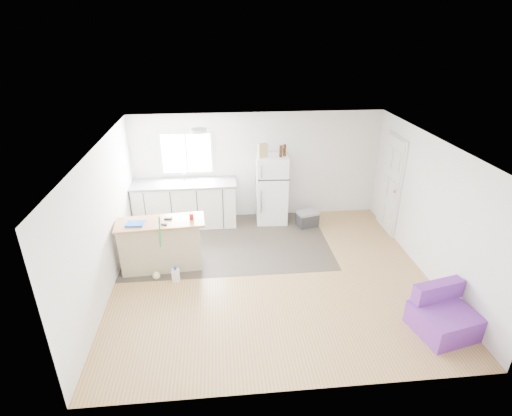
{
  "coord_description": "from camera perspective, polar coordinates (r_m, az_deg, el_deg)",
  "views": [
    {
      "loc": [
        -0.86,
        -5.94,
        4.13
      ],
      "look_at": [
        -0.21,
        0.7,
        1.01
      ],
      "focal_mm": 28.0,
      "sensor_mm": 36.0,
      "label": 1
    }
  ],
  "objects": [
    {
      "name": "tool_b",
      "position": [
        7.06,
        -13.0,
        -2.29
      ],
      "size": [
        0.11,
        0.07,
        0.03
      ],
      "primitive_type": "cube",
      "rotation": [
        0.0,
        0.0,
        -0.32
      ],
      "color": "black",
      "rests_on": "peninsula"
    },
    {
      "name": "ceiling_fixture",
      "position": [
        7.36,
        -8.21,
        10.91
      ],
      "size": [
        0.3,
        0.3,
        0.07
      ],
      "primitive_type": "cylinder",
      "color": "white",
      "rests_on": "ceiling"
    },
    {
      "name": "bottle_right",
      "position": [
        8.59,
        4.09,
        8.25
      ],
      "size": [
        0.09,
        0.09,
        0.25
      ],
      "primitive_type": "cylinder",
      "rotation": [
        0.0,
        0.0,
        0.43
      ],
      "color": "#351B09",
      "rests_on": "refrigerator"
    },
    {
      "name": "cardboard_box",
      "position": [
        8.46,
        0.96,
        8.22
      ],
      "size": [
        0.22,
        0.15,
        0.3
      ],
      "primitive_type": "cube",
      "rotation": [
        0.0,
        0.0,
        0.3
      ],
      "color": "tan",
      "rests_on": "refrigerator"
    },
    {
      "name": "peninsula",
      "position": [
        7.44,
        -13.38,
        -5.08
      ],
      "size": [
        1.58,
        0.71,
        0.95
      ],
      "rotation": [
        0.0,
        0.0,
        0.08
      ],
      "color": "tan",
      "rests_on": "floor"
    },
    {
      "name": "vinyl_zone",
      "position": [
        8.29,
        -3.92,
        -4.85
      ],
      "size": [
        4.05,
        2.5,
        0.0
      ],
      "primitive_type": "cube",
      "color": "#2F2923",
      "rests_on": "floor"
    },
    {
      "name": "room",
      "position": [
        6.68,
        2.39,
        -0.98
      ],
      "size": [
        5.51,
        5.01,
        2.41
      ],
      "color": "olive",
      "rests_on": "ground"
    },
    {
      "name": "cooler",
      "position": [
        8.91,
        7.36,
        -1.49
      ],
      "size": [
        0.53,
        0.43,
        0.35
      ],
      "rotation": [
        0.0,
        0.0,
        0.27
      ],
      "color": "#2A2A2C",
      "rests_on": "floor"
    },
    {
      "name": "window",
      "position": [
        8.84,
        -9.89,
        7.72
      ],
      "size": [
        1.18,
        0.06,
        0.98
      ],
      "color": "white",
      "rests_on": "back_wall"
    },
    {
      "name": "purple_seat",
      "position": [
        6.61,
        25.13,
        -13.79
      ],
      "size": [
        0.94,
        0.92,
        0.66
      ],
      "rotation": [
        0.0,
        0.0,
        0.22
      ],
      "color": "purple",
      "rests_on": "floor"
    },
    {
      "name": "red_cup",
      "position": [
        7.15,
        -9.21,
        -1.18
      ],
      "size": [
        0.08,
        0.08,
        0.12
      ],
      "primitive_type": "cylinder",
      "rotation": [
        0.0,
        0.0,
        0.02
      ],
      "color": "#BA110B",
      "rests_on": "peninsula"
    },
    {
      "name": "interior_door",
      "position": [
        8.87,
        18.71,
        3.14
      ],
      "size": [
        0.11,
        0.92,
        2.1
      ],
      "color": "white",
      "rests_on": "right_wall"
    },
    {
      "name": "bottle_left",
      "position": [
        8.5,
        3.58,
        8.08
      ],
      "size": [
        0.08,
        0.08,
        0.25
      ],
      "primitive_type": "cylinder",
      "rotation": [
        0.0,
        0.0,
        0.21
      ],
      "color": "#351B09",
      "rests_on": "refrigerator"
    },
    {
      "name": "tool_a",
      "position": [
        7.25,
        -12.45,
        -1.49
      ],
      "size": [
        0.14,
        0.05,
        0.03
      ],
      "primitive_type": "cube",
      "rotation": [
        0.0,
        0.0,
        -0.01
      ],
      "color": "black",
      "rests_on": "peninsula"
    },
    {
      "name": "refrigerator",
      "position": [
        8.85,
        2.26,
        2.7
      ],
      "size": [
        0.71,
        0.67,
        1.53
      ],
      "rotation": [
        0.0,
        0.0,
        -0.05
      ],
      "color": "white",
      "rests_on": "floor"
    },
    {
      "name": "mop",
      "position": [
        7.29,
        -13.88,
        -8.07
      ],
      "size": [
        0.26,
        0.34,
        1.23
      ],
      "rotation": [
        0.0,
        0.0,
        0.36
      ],
      "color": "green",
      "rests_on": "floor"
    },
    {
      "name": "cleaner_jug",
      "position": [
        7.18,
        -11.39,
        -9.38
      ],
      "size": [
        0.13,
        0.1,
        0.29
      ],
      "rotation": [
        0.0,
        0.0,
        0.02
      ],
      "color": "white",
      "rests_on": "floor"
    },
    {
      "name": "blue_tray",
      "position": [
        7.2,
        -16.89,
        -2.17
      ],
      "size": [
        0.32,
        0.25,
        0.04
      ],
      "primitive_type": "cube",
      "rotation": [
        0.0,
        0.0,
        -0.09
      ],
      "color": "blue",
      "rests_on": "peninsula"
    },
    {
      "name": "kitchen_cabinets",
      "position": [
        8.9,
        -10.05,
        0.66
      ],
      "size": [
        2.25,
        0.7,
        1.3
      ],
      "rotation": [
        0.0,
        0.0,
        0.0
      ],
      "color": "white",
      "rests_on": "floor"
    }
  ]
}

